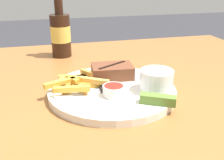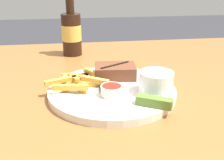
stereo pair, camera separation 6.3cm
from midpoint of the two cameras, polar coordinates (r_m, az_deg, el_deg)
dining_table at (r=0.69m, az=2.67°, el=-9.51°), size 1.24×1.05×0.77m
dinner_plate at (r=0.64m, az=2.81°, el=-2.45°), size 0.31×0.31×0.02m
steak_portion at (r=0.69m, az=3.25°, el=1.86°), size 0.11×0.08×0.04m
fries_pile at (r=0.65m, az=-4.69°, el=-0.25°), size 0.16×0.13×0.02m
coleslaw_cup at (r=0.61m, az=12.52°, el=-0.31°), size 0.08×0.08×0.05m
dipping_sauce_cup at (r=0.59m, az=2.95°, el=-2.27°), size 0.05×0.05×0.02m
pickle_spear at (r=0.56m, az=12.37°, el=-4.72°), size 0.08×0.06×0.02m
fork_utensil at (r=0.61m, az=-4.29°, el=-2.59°), size 0.13×0.04×0.00m
knife_utensil at (r=0.67m, az=0.58°, el=-0.25°), size 0.03×0.17×0.01m
beer_bottle at (r=0.95m, az=-6.91°, el=10.38°), size 0.07×0.07×0.24m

